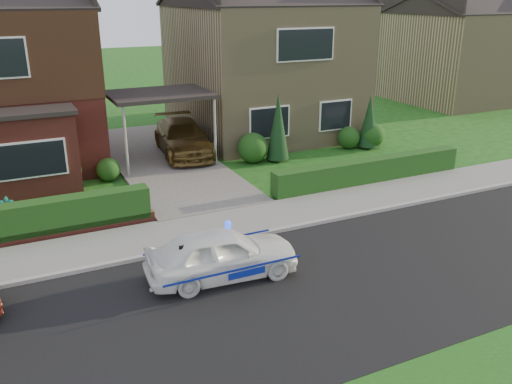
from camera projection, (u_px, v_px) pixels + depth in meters
ground at (302, 291)px, 12.24m from camera, size 120.00×120.00×0.00m
road at (302, 291)px, 12.24m from camera, size 60.00×6.00×0.02m
kerb at (246, 237)px, 14.81m from camera, size 60.00×0.16×0.12m
sidewalk at (231, 223)px, 15.70m from camera, size 60.00×2.00×0.10m
driveway at (163, 161)px, 21.54m from camera, size 3.80×12.00×0.12m
house_right at (261, 54)px, 25.17m from camera, size 7.50×8.06×7.25m
carport_link at (159, 96)px, 20.60m from camera, size 3.80×3.00×2.77m
dwarf_wall at (12, 240)px, 14.32m from camera, size 7.70×0.25×0.36m
hedge_left at (12, 244)px, 14.51m from camera, size 7.50×0.55×0.90m
hedge_right at (368, 184)px, 19.12m from camera, size 7.50×0.55×0.80m
shrub_left_mid at (61, 172)px, 18.27m from camera, size 1.32×1.32×1.32m
shrub_left_near at (108, 170)px, 19.26m from camera, size 0.84×0.84×0.84m
shrub_right_near at (253, 148)px, 21.29m from camera, size 1.20×1.20×1.20m
shrub_right_mid at (349, 138)px, 23.27m from camera, size 0.96×0.96×0.96m
shrub_right_far at (372, 135)px, 23.40m from camera, size 1.08×1.08×1.08m
conifer_a at (278, 129)px, 21.28m from camera, size 0.90×0.90×2.60m
conifer_b at (369, 123)px, 23.13m from camera, size 0.90×0.90×2.20m
neighbour_right at (456, 58)px, 32.98m from camera, size 6.50×7.00×5.20m
police_car at (222, 254)px, 12.62m from camera, size 3.28×3.67×1.38m
driveway_car at (183, 138)px, 22.05m from camera, size 2.40×4.78×1.33m
potted_plant_a at (8, 211)px, 15.63m from camera, size 0.43×0.29×0.81m
potted_plant_c at (126, 201)px, 16.52m from camera, size 0.47×0.47×0.73m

